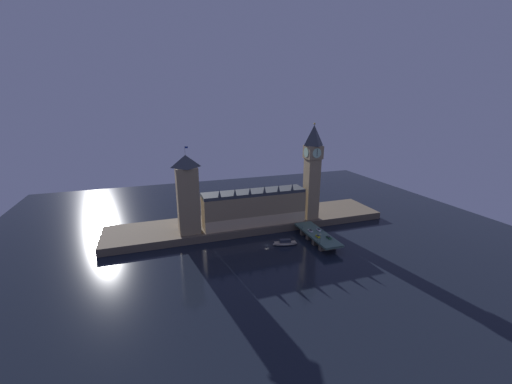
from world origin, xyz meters
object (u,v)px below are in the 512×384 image
at_px(victoria_tower, 188,194).
at_px(car_southbound_lead, 329,237).
at_px(car_northbound_lead, 310,231).
at_px(car_southbound_trail, 319,230).
at_px(pedestrian_near_rail, 318,240).
at_px(clock_tower, 312,169).
at_px(car_northbound_trail, 318,236).
at_px(boat_upstream, 285,243).
at_px(pedestrian_mid_walk, 323,230).
at_px(pedestrian_far_rail, 302,227).
at_px(street_lamp_near, 320,237).

xyz_separation_m(victoria_tower, car_southbound_lead, (88.52, -43.75, -26.96)).
relative_size(car_northbound_lead, car_southbound_trail, 1.21).
distance_m(car_southbound_trail, pedestrian_near_rail, 17.66).
bearing_deg(clock_tower, pedestrian_near_rail, -111.63).
bearing_deg(car_southbound_trail, clock_tower, 74.33).
bearing_deg(car_northbound_trail, boat_upstream, 160.31).
relative_size(pedestrian_near_rail, boat_upstream, 0.10).
relative_size(car_northbound_trail, boat_upstream, 0.24).
distance_m(car_northbound_lead, pedestrian_mid_walk, 9.35).
height_order(car_southbound_lead, pedestrian_far_rail, pedestrian_far_rail).
relative_size(pedestrian_near_rail, street_lamp_near, 0.26).
height_order(car_northbound_trail, car_southbound_lead, car_northbound_trail).
height_order(car_southbound_lead, car_southbound_trail, car_southbound_trail).
distance_m(pedestrian_mid_walk, pedestrian_far_rail, 15.04).
bearing_deg(car_northbound_trail, clock_tower, 69.65).
distance_m(car_northbound_lead, car_southbound_lead, 15.76).
height_order(pedestrian_near_rail, pedestrian_mid_walk, pedestrian_near_rail).
bearing_deg(pedestrian_near_rail, car_northbound_trail, 59.98).
xyz_separation_m(pedestrian_mid_walk, street_lamp_near, (-12.67, -17.69, 3.43)).
xyz_separation_m(car_northbound_lead, boat_upstream, (-21.14, -3.06, -5.13)).
bearing_deg(pedestrian_mid_walk, boat_upstream, -177.32).
relative_size(car_northbound_lead, car_southbound_lead, 1.00).
height_order(clock_tower, victoria_tower, clock_tower).
bearing_deg(pedestrian_mid_walk, car_northbound_lead, 169.88).
distance_m(victoria_tower, boat_upstream, 76.33).
relative_size(pedestrian_far_rail, street_lamp_near, 0.24).
bearing_deg(victoria_tower, car_southbound_trail, -18.77).
bearing_deg(pedestrian_mid_walk, car_southbound_lead, -103.40).
xyz_separation_m(car_southbound_trail, street_lamp_near, (-9.60, -18.48, 3.52)).
distance_m(clock_tower, pedestrian_far_rail, 46.66).
bearing_deg(pedestrian_far_rail, clock_tower, 49.41).
height_order(clock_tower, car_southbound_trail, clock_tower).
xyz_separation_m(car_southbound_lead, pedestrian_far_rail, (-9.20, 21.58, 0.21)).
height_order(clock_tower, car_northbound_lead, clock_tower).
relative_size(clock_tower, car_southbound_trail, 19.87).
bearing_deg(victoria_tower, pedestrian_near_rail, -29.66).
relative_size(car_southbound_lead, pedestrian_mid_walk, 2.93).
distance_m(car_southbound_trail, pedestrian_far_rail, 12.14).
height_order(clock_tower, boat_upstream, clock_tower).
bearing_deg(pedestrian_near_rail, victoria_tower, 150.34).
relative_size(victoria_tower, pedestrian_far_rail, 37.51).
distance_m(car_northbound_lead, boat_upstream, 21.97).
xyz_separation_m(pedestrian_near_rail, street_lamp_near, (-0.40, -3.40, 3.33)).
distance_m(car_southbound_trail, pedestrian_mid_walk, 3.17).
height_order(car_northbound_lead, pedestrian_mid_walk, pedestrian_mid_walk).
bearing_deg(car_southbound_trail, pedestrian_near_rail, -121.39).
bearing_deg(car_southbound_lead, car_southbound_trail, 90.00).
bearing_deg(car_southbound_trail, car_northbound_lead, 172.05).
bearing_deg(street_lamp_near, victoria_tower, 148.39).
relative_size(victoria_tower, street_lamp_near, 9.10).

